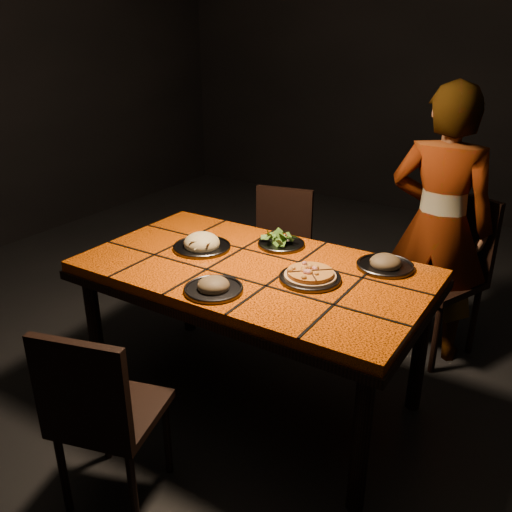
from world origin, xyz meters
The scene contains 11 objects.
room_shell centered at (0.00, 0.00, 1.50)m, with size 6.04×7.04×3.08m.
dining_table centered at (0.00, 0.00, 0.67)m, with size 1.62×0.92×0.75m.
chair_near centered at (-0.11, -0.88, 0.47)m, with size 0.46×0.46×0.82m.
chair_far_left centered at (-0.37, 0.89, 0.48)m, with size 0.44×0.44×0.83m.
chair_far_right centered at (0.66, 1.03, 0.53)m, with size 0.55×0.55×0.93m.
diner centered at (0.60, 0.95, 0.77)m, with size 0.56×0.37×1.55m, color brown.
plate_pizza centered at (0.29, 0.01, 0.77)m, with size 0.32×0.32×0.04m.
plate_pasta centered at (-0.33, 0.04, 0.77)m, with size 0.29×0.29×0.10m.
plate_salad centered at (-0.02, 0.29, 0.78)m, with size 0.24×0.24×0.07m.
plate_mushroom_a centered at (0.00, -0.31, 0.77)m, with size 0.25×0.25×0.08m.
plate_mushroom_b centered at (0.53, 0.31, 0.77)m, with size 0.26×0.26×0.09m.
Camera 1 is at (1.25, -1.94, 1.78)m, focal length 38.00 mm.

